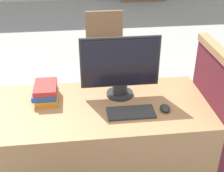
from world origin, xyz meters
TOP-DOWN VIEW (x-y plane):
  - desk at (0.00, 0.35)m, footprint 1.49×0.70m
  - carrel_divider at (0.77, 0.31)m, footprint 0.07×0.61m
  - monitor at (0.15, 0.48)m, footprint 0.55×0.19m
  - keyboard at (0.19, 0.24)m, footprint 0.31×0.15m
  - mouse at (0.42, 0.25)m, footprint 0.07×0.09m
  - book_stack at (-0.37, 0.48)m, footprint 0.17×0.24m
  - far_chair at (0.19, 1.98)m, footprint 0.44×0.44m

SIDE VIEW (x-z plane):
  - desk at x=0.00m, z-range 0.00..0.76m
  - far_chair at x=0.19m, z-range 0.04..0.96m
  - carrel_divider at x=0.77m, z-range 0.01..1.17m
  - keyboard at x=0.19m, z-range 0.76..0.78m
  - mouse at x=0.42m, z-range 0.76..0.80m
  - book_stack at x=-0.37m, z-range 0.76..0.87m
  - monitor at x=0.15m, z-range 0.76..1.20m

